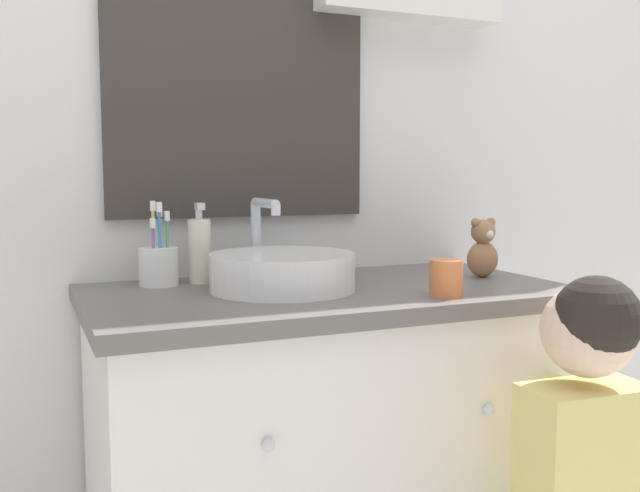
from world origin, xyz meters
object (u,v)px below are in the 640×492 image
(teddy_bear, at_px, (483,249))
(drinking_cup, at_px, (446,278))
(soap_dispenser, at_px, (200,250))
(child_figure, at_px, (583,467))
(sink_basin, at_px, (282,270))
(toothbrush_holder, at_px, (159,264))

(teddy_bear, bearing_deg, drinking_cup, -140.06)
(soap_dispenser, bearing_deg, drinking_cup, -41.62)
(child_figure, distance_m, drinking_cup, 0.44)
(sink_basin, xyz_separation_m, teddy_bear, (0.52, -0.02, 0.02))
(sink_basin, distance_m, drinking_cup, 0.35)
(child_figure, xyz_separation_m, drinking_cup, (-0.14, 0.26, 0.33))
(child_figure, xyz_separation_m, teddy_bear, (0.09, 0.45, 0.36))
(toothbrush_holder, distance_m, drinking_cup, 0.64)
(soap_dispenser, bearing_deg, sink_basin, -49.82)
(sink_basin, height_order, soap_dispenser, sink_basin)
(drinking_cup, bearing_deg, teddy_bear, 39.94)
(sink_basin, distance_m, toothbrush_holder, 0.29)
(teddy_bear, xyz_separation_m, drinking_cup, (-0.23, -0.19, -0.03))
(toothbrush_holder, distance_m, teddy_bear, 0.77)
(toothbrush_holder, xyz_separation_m, child_figure, (0.66, -0.63, -0.34))
(soap_dispenser, height_order, child_figure, soap_dispenser)
(toothbrush_holder, height_order, soap_dispenser, toothbrush_holder)
(teddy_bear, bearing_deg, soap_dispenser, 164.47)
(sink_basin, bearing_deg, toothbrush_holder, 144.99)
(child_figure, bearing_deg, sink_basin, 132.30)
(sink_basin, distance_m, teddy_bear, 0.52)
(toothbrush_holder, height_order, teddy_bear, toothbrush_holder)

